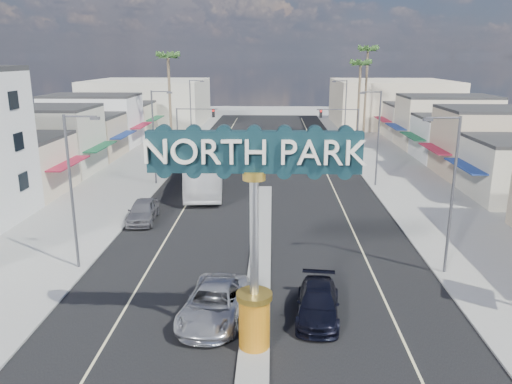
# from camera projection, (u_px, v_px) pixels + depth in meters

# --- Properties ---
(ground) EXTENTS (160.00, 160.00, 0.00)m
(ground) POSITION_uv_depth(u_px,v_px,m) (265.00, 185.00, 48.21)
(ground) COLOR gray
(ground) RESTS_ON ground
(road) EXTENTS (20.00, 120.00, 0.01)m
(road) POSITION_uv_depth(u_px,v_px,m) (265.00, 185.00, 48.21)
(road) COLOR black
(road) RESTS_ON ground
(median_island) EXTENTS (1.30, 30.00, 0.16)m
(median_island) POSITION_uv_depth(u_px,v_px,m) (261.00, 245.00, 32.75)
(median_island) COLOR gray
(median_island) RESTS_ON ground
(sidewalk_left) EXTENTS (8.00, 120.00, 0.12)m
(sidewalk_left) POSITION_uv_depth(u_px,v_px,m) (122.00, 184.00, 48.64)
(sidewalk_left) COLOR gray
(sidewalk_left) RESTS_ON ground
(sidewalk_right) EXTENTS (8.00, 120.00, 0.12)m
(sidewalk_right) POSITION_uv_depth(u_px,v_px,m) (411.00, 186.00, 47.74)
(sidewalk_right) COLOR gray
(sidewalk_right) RESTS_ON ground
(storefront_row_left) EXTENTS (12.00, 42.00, 6.00)m
(storefront_row_left) POSITION_uv_depth(u_px,v_px,m) (70.00, 133.00, 60.74)
(storefront_row_left) COLOR beige
(storefront_row_left) RESTS_ON ground
(storefront_row_right) EXTENTS (12.00, 42.00, 6.00)m
(storefront_row_right) POSITION_uv_depth(u_px,v_px,m) (469.00, 135.00, 59.19)
(storefront_row_right) COLOR #B7B29E
(storefront_row_right) RESTS_ON ground
(backdrop_far_left) EXTENTS (20.00, 20.00, 8.00)m
(backdrop_far_left) POSITION_uv_depth(u_px,v_px,m) (149.00, 102.00, 91.28)
(backdrop_far_left) COLOR #B7B29E
(backdrop_far_left) RESTS_ON ground
(backdrop_far_right) EXTENTS (20.00, 20.00, 8.00)m
(backdrop_far_right) POSITION_uv_depth(u_px,v_px,m) (391.00, 103.00, 89.86)
(backdrop_far_right) COLOR beige
(backdrop_far_right) RESTS_ON ground
(gateway_sign) EXTENTS (8.20, 1.50, 9.15)m
(gateway_sign) POSITION_uv_depth(u_px,v_px,m) (254.00, 216.00, 19.63)
(gateway_sign) COLOR orange
(gateway_sign) RESTS_ON median_island
(traffic_signal_left) EXTENTS (5.09, 0.45, 6.00)m
(traffic_signal_left) POSITION_uv_depth(u_px,v_px,m) (192.00, 122.00, 60.88)
(traffic_signal_left) COLOR #47474C
(traffic_signal_left) RESTS_ON ground
(traffic_signal_right) EXTENTS (5.09, 0.45, 6.00)m
(traffic_signal_right) POSITION_uv_depth(u_px,v_px,m) (343.00, 123.00, 60.29)
(traffic_signal_right) COLOR #47474C
(traffic_signal_right) RESTS_ON ground
(streetlight_l_near) EXTENTS (2.03, 0.22, 9.00)m
(streetlight_l_near) POSITION_uv_depth(u_px,v_px,m) (74.00, 185.00, 27.93)
(streetlight_l_near) COLOR #47474C
(streetlight_l_near) RESTS_ON ground
(streetlight_l_mid) EXTENTS (2.03, 0.22, 9.00)m
(streetlight_l_mid) POSITION_uv_depth(u_px,v_px,m) (155.00, 133.00, 47.22)
(streetlight_l_mid) COLOR #47474C
(streetlight_l_mid) RESTS_ON ground
(streetlight_l_far) EXTENTS (2.03, 0.22, 9.00)m
(streetlight_l_far) POSITION_uv_depth(u_px,v_px,m) (192.00, 109.00, 68.44)
(streetlight_l_far) COLOR #47474C
(streetlight_l_far) RESTS_ON ground
(streetlight_r_near) EXTENTS (2.03, 0.22, 9.00)m
(streetlight_r_near) POSITION_uv_depth(u_px,v_px,m) (450.00, 188.00, 27.25)
(streetlight_r_near) COLOR #47474C
(streetlight_r_near) RESTS_ON ground
(streetlight_r_mid) EXTENTS (2.03, 0.22, 9.00)m
(streetlight_r_mid) POSITION_uv_depth(u_px,v_px,m) (377.00, 134.00, 46.55)
(streetlight_r_mid) COLOR #47474C
(streetlight_r_mid) RESTS_ON ground
(streetlight_r_far) EXTENTS (2.03, 0.22, 9.00)m
(streetlight_r_far) POSITION_uv_depth(u_px,v_px,m) (344.00, 110.00, 67.77)
(streetlight_r_far) COLOR #47474C
(streetlight_r_far) RESTS_ON ground
(palm_left_far) EXTENTS (2.60, 2.60, 13.10)m
(palm_left_far) POSITION_uv_depth(u_px,v_px,m) (168.00, 61.00, 64.91)
(palm_left_far) COLOR brown
(palm_left_far) RESTS_ON ground
(palm_right_mid) EXTENTS (2.60, 2.60, 12.10)m
(palm_right_mid) POSITION_uv_depth(u_px,v_px,m) (361.00, 67.00, 70.09)
(palm_right_mid) COLOR brown
(palm_right_mid) RESTS_ON ground
(palm_right_far) EXTENTS (2.60, 2.60, 14.10)m
(palm_right_far) POSITION_uv_depth(u_px,v_px,m) (368.00, 54.00, 75.35)
(palm_right_far) COLOR brown
(palm_right_far) RESTS_ON ground
(suv_left) EXTENTS (3.34, 6.05, 1.60)m
(suv_left) POSITION_uv_depth(u_px,v_px,m) (214.00, 303.00, 23.48)
(suv_left) COLOR #BABBBF
(suv_left) RESTS_ON ground
(suv_right) EXTENTS (2.45, 5.05, 1.42)m
(suv_right) POSITION_uv_depth(u_px,v_px,m) (318.00, 303.00, 23.66)
(suv_right) COLOR black
(suv_right) RESTS_ON ground
(car_parked_left) EXTENTS (2.23, 4.97, 1.66)m
(car_parked_left) POSITION_uv_depth(u_px,v_px,m) (143.00, 211.00, 37.43)
(car_parked_left) COLOR slate
(car_parked_left) RESTS_ON ground
(city_bus) EXTENTS (4.29, 13.48, 3.69)m
(city_bus) POSITION_uv_depth(u_px,v_px,m) (205.00, 170.00, 46.39)
(city_bus) COLOR silver
(city_bus) RESTS_ON ground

